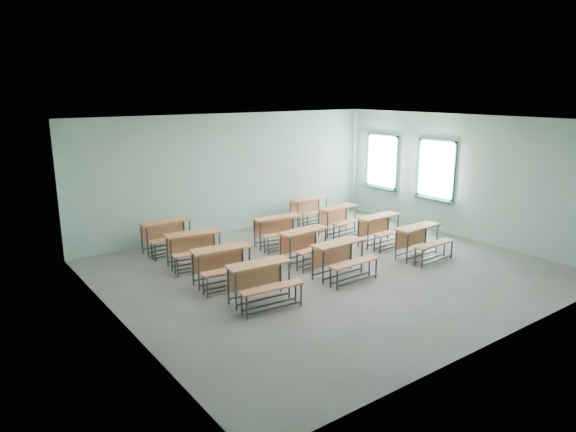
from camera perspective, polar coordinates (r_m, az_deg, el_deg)
name	(u,v)px	position (r m, az deg, el deg)	size (l,w,h in m)	color
room	(333,197)	(10.87, 4.98, 2.10)	(9.04, 8.04, 3.24)	gray
desk_unit_r0c0	(262,277)	(9.37, -2.92, -6.81)	(1.26, 0.91, 0.75)	#C67547
desk_unit_r0c1	(342,255)	(10.65, 5.97, -4.28)	(1.22, 0.84, 0.75)	#C67547
desk_unit_r0c2	(421,237)	(12.20, 14.57, -2.30)	(1.23, 0.86, 0.75)	#C67547
desk_unit_r1c0	(224,261)	(10.31, -7.17, -4.95)	(1.27, 0.91, 0.75)	#C67547
desk_unit_r1c1	(307,241)	(11.51, 2.11, -2.81)	(1.27, 0.92, 0.75)	#C67547
desk_unit_r1c2	(382,226)	(13.00, 10.39, -1.07)	(1.22, 0.84, 0.75)	#C67547
desk_unit_r2c0	(195,245)	(11.44, -10.29, -3.14)	(1.29, 0.95, 0.75)	#C67547
desk_unit_r2c1	(279,227)	(12.66, -0.98, -1.25)	(1.29, 0.95, 0.75)	#C67547
desk_unit_r2c2	(340,216)	(13.82, 5.84, -0.02)	(1.28, 0.93, 0.75)	#C67547
desk_unit_r3c0	(168,232)	(12.58, -13.19, -1.72)	(1.22, 0.84, 0.75)	#C67547
desk_unit_r3c2	(311,207)	(14.83, 2.59, 1.01)	(1.24, 0.86, 0.75)	#C67547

